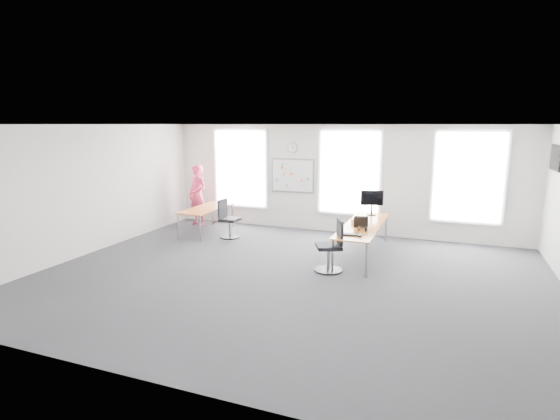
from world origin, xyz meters
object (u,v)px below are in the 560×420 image
at_px(chair_left, 228,221).
at_px(person, 198,195).
at_px(keyboard, 350,235).
at_px(headphones, 362,229).
at_px(monitor, 372,200).
at_px(desk_right, 363,227).
at_px(chair_right, 332,249).
at_px(desk_left, 207,210).

xyz_separation_m(chair_left, person, (-1.50, 0.96, 0.47)).
height_order(keyboard, headphones, headphones).
distance_m(keyboard, monitor, 2.26).
bearing_deg(headphones, keyboard, -109.62).
bearing_deg(keyboard, headphones, 59.38).
bearing_deg(chair_left, headphones, -103.45).
height_order(desk_right, person, person).
bearing_deg(chair_left, chair_right, -115.69).
relative_size(desk_left, chair_left, 1.90).
height_order(chair_right, keyboard, chair_right).
bearing_deg(desk_left, chair_right, -25.48).
bearing_deg(person, chair_left, -12.22).
height_order(headphones, monitor, monitor).
bearing_deg(person, chair_right, -8.50).
distance_m(desk_right, headphones, 0.65).
height_order(chair_left, monitor, monitor).
distance_m(desk_left, keyboard, 4.74).
distance_m(chair_left, headphones, 3.93).
relative_size(chair_right, chair_left, 1.06).
relative_size(person, keyboard, 4.00).
xyz_separation_m(chair_left, monitor, (3.69, 0.78, 0.66)).
height_order(chair_right, headphones, chair_right).
relative_size(chair_right, monitor, 1.73).
distance_m(chair_right, monitor, 2.58).
bearing_deg(keyboard, chair_left, 148.15).
distance_m(desk_right, monitor, 1.22).
bearing_deg(chair_right, monitor, 146.56).
relative_size(desk_left, keyboard, 4.27).
height_order(desk_right, monitor, monitor).
xyz_separation_m(desk_left, headphones, (4.59, -1.27, 0.14)).
bearing_deg(headphones, desk_right, 99.58).
xyz_separation_m(person, monitor, (5.19, -0.19, 0.20)).
xyz_separation_m(desk_right, headphones, (0.10, -0.64, 0.10)).
xyz_separation_m(chair_right, keyboard, (0.33, 0.24, 0.27)).
xyz_separation_m(chair_right, monitor, (0.40, 2.46, 0.64)).
bearing_deg(keyboard, person, 144.76).
distance_m(headphones, monitor, 1.82).
bearing_deg(person, headphones, -0.00).
height_order(chair_right, monitor, monitor).
relative_size(desk_right, chair_right, 2.77).
bearing_deg(chair_right, person, -143.19).
bearing_deg(chair_right, desk_left, -139.76).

